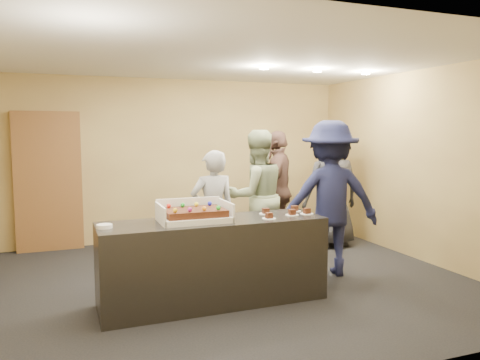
{
  "coord_description": "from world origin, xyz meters",
  "views": [
    {
      "loc": [
        -1.72,
        -5.29,
        1.84
      ],
      "look_at": [
        0.27,
        0.0,
        1.25
      ],
      "focal_mm": 35.0,
      "sensor_mm": 36.0,
      "label": 1
    }
  ],
  "objects_px": {
    "person_sage_man": "(256,196)",
    "person_dark_suit": "(332,187)",
    "plate_stack": "(104,226)",
    "cake_box": "(194,216)",
    "serving_counter": "(213,261)",
    "storage_cabinet": "(48,181)",
    "person_server_grey": "(213,213)",
    "person_navy_man": "(330,198)",
    "sheet_cake": "(194,212)",
    "person_brown_extra": "(278,191)"
  },
  "relations": [
    {
      "from": "person_dark_suit",
      "to": "person_server_grey",
      "type": "bearing_deg",
      "value": 21.49
    },
    {
      "from": "cake_box",
      "to": "person_dark_suit",
      "type": "bearing_deg",
      "value": 31.79
    },
    {
      "from": "serving_counter",
      "to": "sheet_cake",
      "type": "bearing_deg",
      "value": 179.38
    },
    {
      "from": "serving_counter",
      "to": "storage_cabinet",
      "type": "xyz_separation_m",
      "value": [
        -1.69,
        3.03,
        0.62
      ]
    },
    {
      "from": "serving_counter",
      "to": "plate_stack",
      "type": "distance_m",
      "value": 1.21
    },
    {
      "from": "cake_box",
      "to": "person_brown_extra",
      "type": "relative_size",
      "value": 0.4
    },
    {
      "from": "cake_box",
      "to": "serving_counter",
      "type": "bearing_deg",
      "value": -7.48
    },
    {
      "from": "storage_cabinet",
      "to": "person_sage_man",
      "type": "relative_size",
      "value": 1.15
    },
    {
      "from": "plate_stack",
      "to": "person_dark_suit",
      "type": "distance_m",
      "value": 4.04
    },
    {
      "from": "person_brown_extra",
      "to": "storage_cabinet",
      "type": "bearing_deg",
      "value": -73.83
    },
    {
      "from": "serving_counter",
      "to": "person_dark_suit",
      "type": "height_order",
      "value": "person_dark_suit"
    },
    {
      "from": "sheet_cake",
      "to": "person_brown_extra",
      "type": "xyz_separation_m",
      "value": [
        1.82,
        1.82,
        -0.08
      ]
    },
    {
      "from": "serving_counter",
      "to": "person_navy_man",
      "type": "height_order",
      "value": "person_navy_man"
    },
    {
      "from": "sheet_cake",
      "to": "person_brown_extra",
      "type": "distance_m",
      "value": 2.58
    },
    {
      "from": "person_server_grey",
      "to": "plate_stack",
      "type": "bearing_deg",
      "value": 33.15
    },
    {
      "from": "person_navy_man",
      "to": "person_server_grey",
      "type": "bearing_deg",
      "value": -3.21
    },
    {
      "from": "plate_stack",
      "to": "person_navy_man",
      "type": "relative_size",
      "value": 0.08
    },
    {
      "from": "sheet_cake",
      "to": "person_dark_suit",
      "type": "xyz_separation_m",
      "value": [
        2.73,
        1.72,
        -0.05
      ]
    },
    {
      "from": "person_server_grey",
      "to": "person_navy_man",
      "type": "distance_m",
      "value": 1.5
    },
    {
      "from": "storage_cabinet",
      "to": "sheet_cake",
      "type": "xyz_separation_m",
      "value": [
        1.49,
        -3.03,
        -0.07
      ]
    },
    {
      "from": "serving_counter",
      "to": "person_server_grey",
      "type": "bearing_deg",
      "value": 72.22
    },
    {
      "from": "cake_box",
      "to": "plate_stack",
      "type": "bearing_deg",
      "value": -176.45
    },
    {
      "from": "serving_counter",
      "to": "person_brown_extra",
      "type": "relative_size",
      "value": 1.3
    },
    {
      "from": "person_navy_man",
      "to": "person_brown_extra",
      "type": "height_order",
      "value": "person_navy_man"
    },
    {
      "from": "person_navy_man",
      "to": "person_dark_suit",
      "type": "bearing_deg",
      "value": -106.58
    },
    {
      "from": "serving_counter",
      "to": "person_sage_man",
      "type": "xyz_separation_m",
      "value": [
        1.04,
        1.32,
        0.48
      ]
    },
    {
      "from": "person_server_grey",
      "to": "sheet_cake",
      "type": "bearing_deg",
      "value": 60.55
    },
    {
      "from": "cake_box",
      "to": "person_brown_extra",
      "type": "distance_m",
      "value": 2.56
    },
    {
      "from": "sheet_cake",
      "to": "person_sage_man",
      "type": "relative_size",
      "value": 0.34
    },
    {
      "from": "person_server_grey",
      "to": "person_sage_man",
      "type": "distance_m",
      "value": 0.84
    },
    {
      "from": "sheet_cake",
      "to": "storage_cabinet",
      "type": "bearing_deg",
      "value": 116.17
    },
    {
      "from": "cake_box",
      "to": "person_brown_extra",
      "type": "height_order",
      "value": "person_brown_extra"
    },
    {
      "from": "person_sage_man",
      "to": "plate_stack",
      "type": "bearing_deg",
      "value": 28.14
    },
    {
      "from": "cake_box",
      "to": "sheet_cake",
      "type": "height_order",
      "value": "cake_box"
    },
    {
      "from": "serving_counter",
      "to": "person_sage_man",
      "type": "bearing_deg",
      "value": 51.06
    },
    {
      "from": "person_brown_extra",
      "to": "person_server_grey",
      "type": "bearing_deg",
      "value": -20.4
    },
    {
      "from": "plate_stack",
      "to": "person_sage_man",
      "type": "relative_size",
      "value": 0.08
    },
    {
      "from": "person_brown_extra",
      "to": "person_dark_suit",
      "type": "distance_m",
      "value": 0.91
    },
    {
      "from": "person_sage_man",
      "to": "person_dark_suit",
      "type": "xyz_separation_m",
      "value": [
        1.48,
        0.4,
        0.02
      ]
    },
    {
      "from": "storage_cabinet",
      "to": "person_navy_man",
      "type": "xyz_separation_m",
      "value": [
        3.39,
        -2.58,
        -0.08
      ]
    },
    {
      "from": "sheet_cake",
      "to": "person_sage_man",
      "type": "distance_m",
      "value": 1.82
    },
    {
      "from": "person_navy_man",
      "to": "person_brown_extra",
      "type": "xyz_separation_m",
      "value": [
        -0.08,
        1.37,
        -0.06
      ]
    },
    {
      "from": "serving_counter",
      "to": "storage_cabinet",
      "type": "bearing_deg",
      "value": 118.61
    },
    {
      "from": "cake_box",
      "to": "person_sage_man",
      "type": "height_order",
      "value": "person_sage_man"
    },
    {
      "from": "person_server_grey",
      "to": "cake_box",
      "type": "bearing_deg",
      "value": 59.89
    },
    {
      "from": "sheet_cake",
      "to": "plate_stack",
      "type": "height_order",
      "value": "sheet_cake"
    },
    {
      "from": "plate_stack",
      "to": "person_server_grey",
      "type": "height_order",
      "value": "person_server_grey"
    },
    {
      "from": "cake_box",
      "to": "person_navy_man",
      "type": "xyz_separation_m",
      "value": [
        1.91,
        0.42,
        0.04
      ]
    },
    {
      "from": "person_sage_man",
      "to": "person_brown_extra",
      "type": "height_order",
      "value": "person_sage_man"
    },
    {
      "from": "serving_counter",
      "to": "storage_cabinet",
      "type": "distance_m",
      "value": 3.52
    }
  ]
}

